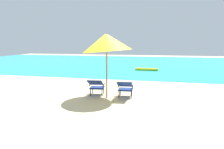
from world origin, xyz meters
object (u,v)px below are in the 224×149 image
object	(u,v)px
lounge_chair_left	(96,85)
lounge_chair_right	(125,87)
beach_umbrella_center	(107,42)
swim_buoy	(147,69)

from	to	relation	value
lounge_chair_left	lounge_chair_right	distance (m)	1.11
lounge_chair_right	beach_umbrella_center	bearing A→B (deg)	-167.16
lounge_chair_left	beach_umbrella_center	world-z (taller)	beach_umbrella_center
swim_buoy	beach_umbrella_center	bearing A→B (deg)	-97.51
swim_buoy	lounge_chair_left	xyz separation A→B (m)	(-1.45, -7.37, 0.31)
swim_buoy	lounge_chair_left	world-z (taller)	lounge_chair_left
lounge_chair_right	beach_umbrella_center	world-z (taller)	beach_umbrella_center
lounge_chair_right	lounge_chair_left	bearing A→B (deg)	177.29
lounge_chair_left	lounge_chair_right	world-z (taller)	same
beach_umbrella_center	swim_buoy	bearing A→B (deg)	82.49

